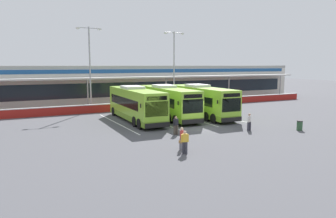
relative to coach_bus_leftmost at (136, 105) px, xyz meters
The scene contains 17 objects.
ground_plane 7.83m from the coach_bus_leftmost, 58.50° to the right, with size 200.00×200.00×0.00m, color #4C4C51.
terminal_building 20.83m from the coach_bus_leftmost, 78.95° to the left, with size 70.00×13.00×6.00m.
red_barrier_wall 9.02m from the coach_bus_leftmost, 63.53° to the left, with size 60.00×0.40×1.10m.
coach_bus_leftmost is the anchor object (origin of this frame).
coach_bus_left_centre 4.06m from the coach_bus_leftmost, ahead, with size 3.26×12.24×3.78m.
coach_bus_centre 8.13m from the coach_bus_leftmost, ahead, with size 3.26×12.24×3.78m.
bay_stripe_far_west 2.97m from the coach_bus_leftmost, 167.81° to the right, with size 0.14×13.00×0.01m, color silver.
bay_stripe_west 2.64m from the coach_bus_leftmost, 14.88° to the right, with size 0.14×13.00×0.01m, color silver.
bay_stripe_mid_west 6.36m from the coach_bus_leftmost, ahead, with size 0.14×13.00×0.01m, color silver.
bay_stripe_centre 10.45m from the coach_bus_leftmost, ahead, with size 0.14×13.00×0.01m, color silver.
pedestrian_with_handbag 12.92m from the coach_bus_leftmost, 96.35° to the right, with size 0.56×0.58×1.62m.
pedestrian_in_dark_coat 14.08m from the coach_bus_leftmost, 97.43° to the right, with size 0.54×0.36×1.62m.
pedestrian_child 8.32m from the coach_bus_leftmost, 86.12° to the right, with size 0.54×0.29×1.62m.
pedestrian_near_bin 12.40m from the coach_bus_leftmost, 52.69° to the right, with size 0.49×0.39×1.62m.
lamp_post_west 11.11m from the coach_bus_leftmost, 104.24° to the left, with size 3.24×0.28×11.00m.
lamp_post_centre 15.08m from the coach_bus_leftmost, 44.89° to the left, with size 3.24×0.28×11.00m.
litter_bin 16.81m from the coach_bus_leftmost, 45.24° to the right, with size 0.54×0.54×0.93m.
Camera 1 is at (-16.64, -26.09, 6.08)m, focal length 34.26 mm.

